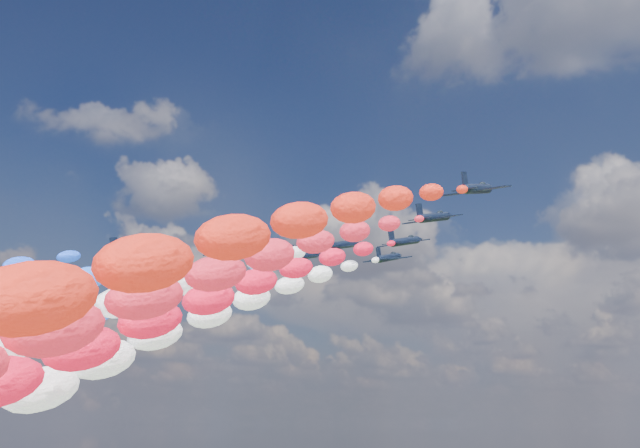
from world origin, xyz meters
The scene contains 13 objects.
jet_0 centered at (-32.67, -5.62, 96.78)m, with size 8.83×11.85×2.61m, color black, non-canonical shape.
jet_1 centered at (-19.80, 4.93, 96.78)m, with size 8.83×11.85×2.61m, color black, non-canonical shape.
jet_2 centered at (-11.29, 16.07, 96.78)m, with size 8.83×11.85×2.61m, color black, non-canonical shape.
jet_3 centered at (-0.68, 11.82, 96.78)m, with size 8.83×11.85×2.61m, color black, non-canonical shape.
trail_3 centered at (-0.68, -50.93, 73.20)m, with size 6.23×121.99×50.93m, color white, non-canonical shape.
jet_4 centered at (0.68, 25.95, 96.78)m, with size 8.83×11.85×2.61m, color black, non-canonical shape.
trail_4 centered at (0.68, -36.80, 73.20)m, with size 6.23×121.99×50.93m, color white, non-canonical shape.
jet_5 centered at (9.63, 15.20, 96.78)m, with size 8.83×11.85×2.61m, color black, non-canonical shape.
trail_5 centered at (9.63, -47.55, 73.20)m, with size 6.23×121.99×50.93m, color red, non-canonical shape.
jet_6 centered at (20.90, 2.81, 96.78)m, with size 8.83×11.85×2.61m, color black, non-canonical shape.
trail_6 centered at (20.90, -59.94, 73.20)m, with size 6.23×121.99×50.93m, color red, non-canonical shape.
jet_7 centered at (32.27, -7.99, 96.78)m, with size 8.83×11.85×2.61m, color black, non-canonical shape.
trail_7 centered at (32.27, -70.74, 73.20)m, with size 6.23×121.99×50.93m, color red, non-canonical shape.
Camera 1 is at (72.03, -105.93, 66.99)m, focal length 46.64 mm.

